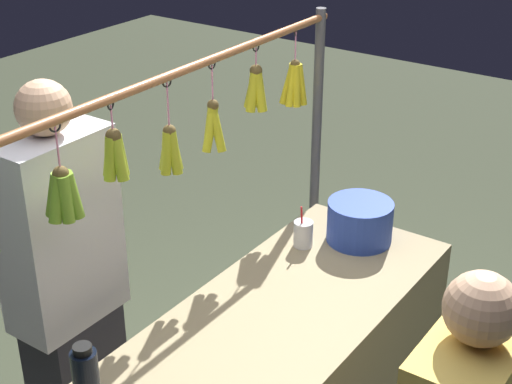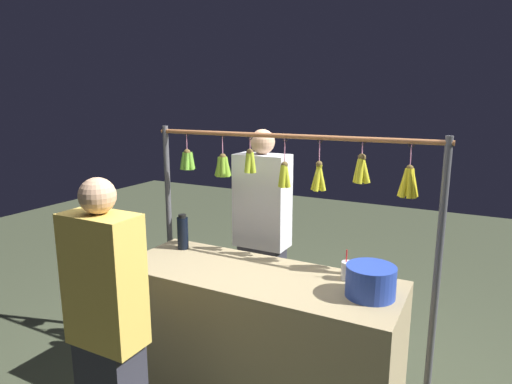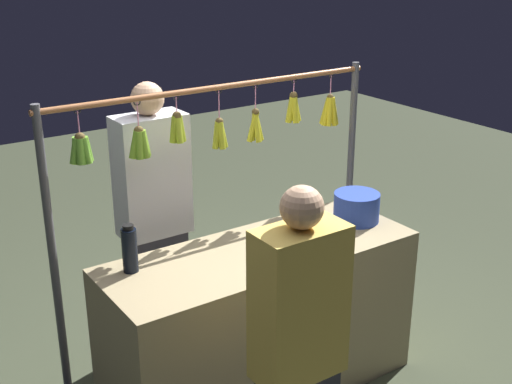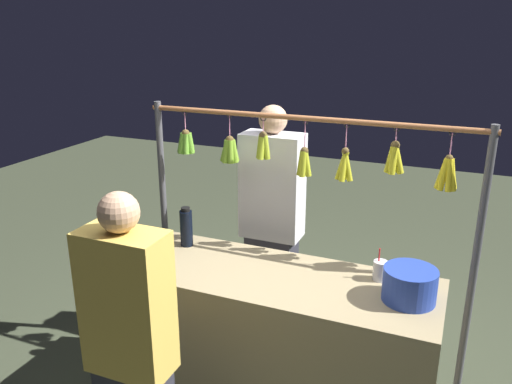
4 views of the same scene
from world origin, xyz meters
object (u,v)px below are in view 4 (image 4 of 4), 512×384
(blue_bucket, at_px, (410,285))
(customer_person, at_px, (132,362))
(drink_cup, at_px, (380,270))
(vendor_person, at_px, (272,231))
(water_bottle, at_px, (186,227))

(blue_bucket, relative_size, customer_person, 0.17)
(drink_cup, distance_m, customer_person, 1.39)
(blue_bucket, distance_m, vendor_person, 1.22)
(blue_bucket, xyz_separation_m, vendor_person, (1.01, -0.67, -0.12))
(blue_bucket, distance_m, drink_cup, 0.24)
(drink_cup, height_order, vendor_person, vendor_person)
(drink_cup, relative_size, customer_person, 0.12)
(water_bottle, bearing_deg, drink_cup, -179.61)
(blue_bucket, bearing_deg, vendor_person, -33.63)
(drink_cup, bearing_deg, vendor_person, -31.16)
(vendor_person, bearing_deg, water_bottle, 53.06)
(drink_cup, bearing_deg, blue_bucket, 136.38)
(drink_cup, distance_m, vendor_person, 0.98)
(water_bottle, distance_m, vendor_person, 0.66)
(drink_cup, height_order, customer_person, customer_person)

